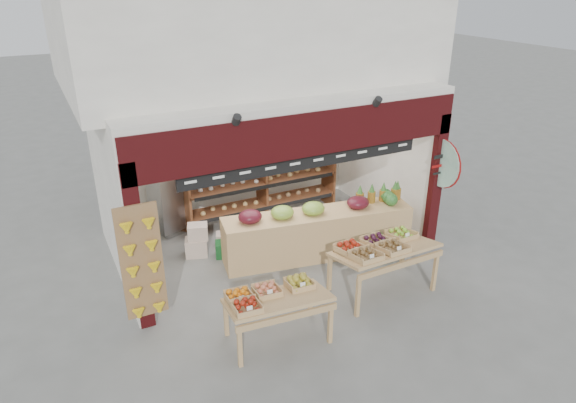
{
  "coord_description": "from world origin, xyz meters",
  "views": [
    {
      "loc": [
        -3.72,
        -7.71,
        4.95
      ],
      "look_at": [
        0.09,
        -0.2,
        1.15
      ],
      "focal_mm": 32.0,
      "sensor_mm": 36.0,
      "label": 1
    }
  ],
  "objects_px": {
    "back_shelving": "(262,165)",
    "mid_counter": "(317,232)",
    "cardboard_stack": "(210,242)",
    "watermelon_pile": "(376,249)",
    "display_table_left": "(269,297)",
    "display_table_right": "(380,248)",
    "refrigerator": "(169,194)"
  },
  "relations": [
    {
      "from": "refrigerator",
      "to": "watermelon_pile",
      "type": "distance_m",
      "value": 4.28
    },
    {
      "from": "cardboard_stack",
      "to": "display_table_right",
      "type": "height_order",
      "value": "display_table_right"
    },
    {
      "from": "display_table_right",
      "to": "watermelon_pile",
      "type": "xyz_separation_m",
      "value": [
        0.64,
        0.92,
        -0.66
      ]
    },
    {
      "from": "refrigerator",
      "to": "watermelon_pile",
      "type": "height_order",
      "value": "refrigerator"
    },
    {
      "from": "cardboard_stack",
      "to": "display_table_right",
      "type": "relative_size",
      "value": 0.63
    },
    {
      "from": "display_table_left",
      "to": "watermelon_pile",
      "type": "height_order",
      "value": "display_table_left"
    },
    {
      "from": "refrigerator",
      "to": "display_table_right",
      "type": "relative_size",
      "value": 0.96
    },
    {
      "from": "watermelon_pile",
      "to": "mid_counter",
      "type": "bearing_deg",
      "value": 148.96
    },
    {
      "from": "display_table_right",
      "to": "back_shelving",
      "type": "bearing_deg",
      "value": 99.7
    },
    {
      "from": "back_shelving",
      "to": "cardboard_stack",
      "type": "relative_size",
      "value": 3.15
    },
    {
      "from": "back_shelving",
      "to": "mid_counter",
      "type": "relative_size",
      "value": 0.93
    },
    {
      "from": "refrigerator",
      "to": "mid_counter",
      "type": "distance_m",
      "value": 3.16
    },
    {
      "from": "cardboard_stack",
      "to": "back_shelving",
      "type": "bearing_deg",
      "value": 31.39
    },
    {
      "from": "back_shelving",
      "to": "mid_counter",
      "type": "height_order",
      "value": "back_shelving"
    },
    {
      "from": "back_shelving",
      "to": "watermelon_pile",
      "type": "distance_m",
      "value": 2.96
    },
    {
      "from": "back_shelving",
      "to": "display_table_right",
      "type": "bearing_deg",
      "value": -80.3
    },
    {
      "from": "back_shelving",
      "to": "display_table_left",
      "type": "bearing_deg",
      "value": -112.8
    },
    {
      "from": "mid_counter",
      "to": "display_table_right",
      "type": "height_order",
      "value": "mid_counter"
    },
    {
      "from": "display_table_right",
      "to": "watermelon_pile",
      "type": "distance_m",
      "value": 1.3
    },
    {
      "from": "cardboard_stack",
      "to": "watermelon_pile",
      "type": "relative_size",
      "value": 1.65
    },
    {
      "from": "cardboard_stack",
      "to": "watermelon_pile",
      "type": "bearing_deg",
      "value": -29.38
    },
    {
      "from": "mid_counter",
      "to": "watermelon_pile",
      "type": "xyz_separation_m",
      "value": [
        0.95,
        -0.57,
        -0.32
      ]
    },
    {
      "from": "cardboard_stack",
      "to": "display_table_right",
      "type": "xyz_separation_m",
      "value": [
        2.11,
        -2.46,
        0.59
      ]
    },
    {
      "from": "back_shelving",
      "to": "display_table_right",
      "type": "height_order",
      "value": "back_shelving"
    },
    {
      "from": "watermelon_pile",
      "to": "cardboard_stack",
      "type": "bearing_deg",
      "value": 150.62
    },
    {
      "from": "mid_counter",
      "to": "cardboard_stack",
      "type": "bearing_deg",
      "value": 151.53
    },
    {
      "from": "cardboard_stack",
      "to": "display_table_left",
      "type": "relative_size",
      "value": 0.69
    },
    {
      "from": "refrigerator",
      "to": "display_table_right",
      "type": "bearing_deg",
      "value": -76.33
    },
    {
      "from": "refrigerator",
      "to": "mid_counter",
      "type": "relative_size",
      "value": 0.45
    },
    {
      "from": "back_shelving",
      "to": "cardboard_stack",
      "type": "distance_m",
      "value": 2.05
    },
    {
      "from": "back_shelving",
      "to": "watermelon_pile",
      "type": "xyz_separation_m",
      "value": [
        1.22,
        -2.48,
        -1.08
      ]
    },
    {
      "from": "back_shelving",
      "to": "mid_counter",
      "type": "xyz_separation_m",
      "value": [
        0.27,
        -1.9,
        -0.76
      ]
    }
  ]
}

